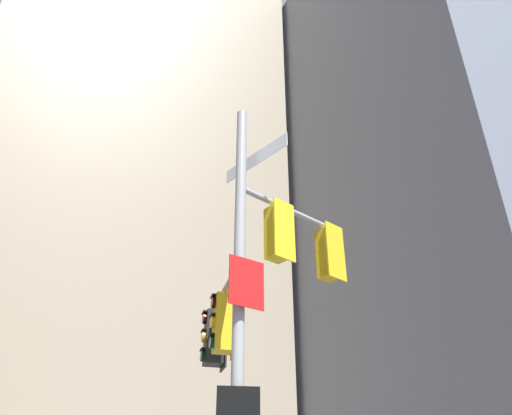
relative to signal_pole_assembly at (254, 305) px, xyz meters
The scene contains 3 objects.
building_tower_right 21.77m from the signal_pole_assembly, 27.37° to the left, with size 13.53×13.53×34.76m, color slate.
building_mid_block 28.17m from the signal_pole_assembly, 88.50° to the left, with size 16.82×16.82×43.81m, color tan.
signal_pole_assembly is the anchor object (origin of this frame).
Camera 1 is at (-3.10, -7.05, 2.15)m, focal length 36.78 mm.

